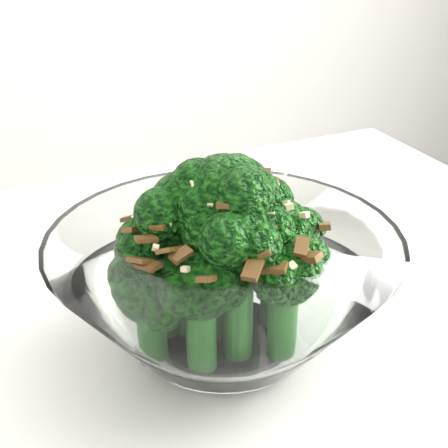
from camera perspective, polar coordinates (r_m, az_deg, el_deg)
name	(u,v)px	position (r m, az deg, el deg)	size (l,w,h in m)	color
broccoli_dish	(223,279)	(0.47, -0.11, -4.57)	(0.24, 0.24, 0.15)	white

